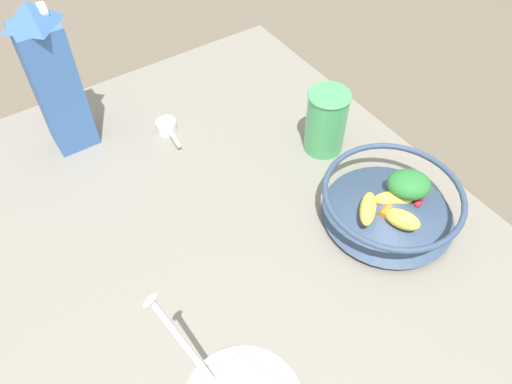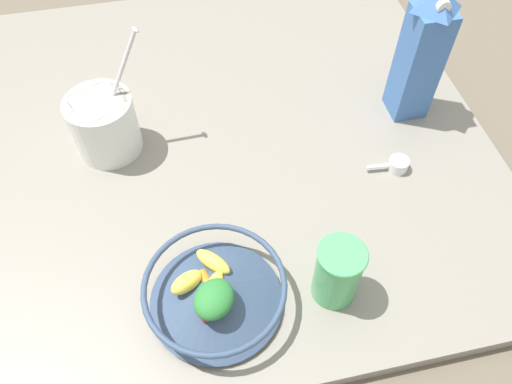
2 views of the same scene
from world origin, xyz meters
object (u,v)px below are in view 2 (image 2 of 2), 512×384
object	(u,v)px
yogurt_tub	(104,123)
drinking_cup	(338,272)
fruit_bowl	(215,292)
milk_carton	(421,55)

from	to	relation	value
yogurt_tub	drinking_cup	distance (m)	0.54
fruit_bowl	drinking_cup	bearing A→B (deg)	-5.47
drinking_cup	yogurt_tub	bearing A→B (deg)	130.86
milk_carton	drinking_cup	world-z (taller)	milk_carton
fruit_bowl	milk_carton	xyz separation A→B (m)	(0.48, 0.37, 0.10)
milk_carton	drinking_cup	distance (m)	0.49
milk_carton	fruit_bowl	bearing A→B (deg)	-142.53
milk_carton	yogurt_tub	bearing A→B (deg)	178.13
drinking_cup	milk_carton	bearing A→B (deg)	53.72
fruit_bowl	yogurt_tub	xyz separation A→B (m)	(-0.16, 0.39, 0.03)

